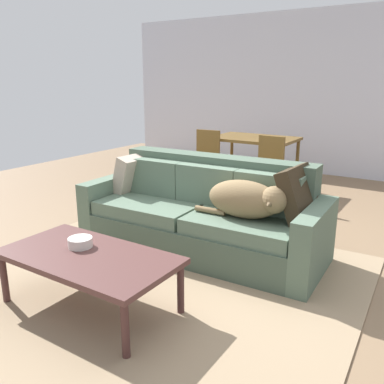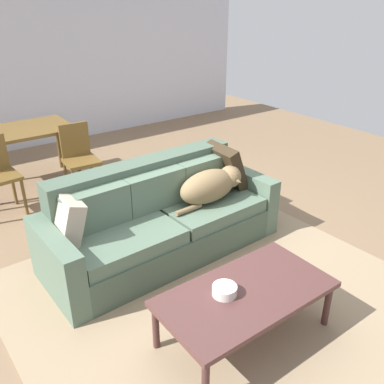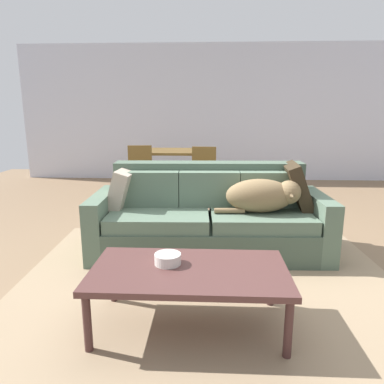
# 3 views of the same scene
# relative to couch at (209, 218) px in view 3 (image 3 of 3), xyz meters

# --- Properties ---
(ground_plane) EXTENTS (10.00, 10.00, 0.00)m
(ground_plane) POSITION_rel_couch_xyz_m (0.14, -0.05, -0.34)
(ground_plane) COLOR #7F6449
(back_partition) EXTENTS (8.00, 0.12, 2.70)m
(back_partition) POSITION_rel_couch_xyz_m (0.14, 3.95, 1.01)
(back_partition) COLOR silver
(back_partition) RESTS_ON ground
(area_rug) EXTENTS (3.26, 3.22, 0.01)m
(area_rug) POSITION_rel_couch_xyz_m (0.00, -0.92, -0.33)
(area_rug) COLOR #967E60
(area_rug) RESTS_ON ground
(couch) EXTENTS (2.32, 0.95, 0.88)m
(couch) POSITION_rel_couch_xyz_m (0.00, 0.00, 0.00)
(couch) COLOR #445646
(couch) RESTS_ON ground
(dog_on_left_cushion) EXTENTS (0.82, 0.34, 0.32)m
(dog_on_left_cushion) POSITION_rel_couch_xyz_m (0.52, -0.14, 0.28)
(dog_on_left_cushion) COLOR olive
(dog_on_left_cushion) RESTS_ON couch
(throw_pillow_by_left_arm) EXTENTS (0.28, 0.41, 0.42)m
(throw_pillow_by_left_arm) POSITION_rel_couch_xyz_m (-0.89, 0.02, 0.29)
(throw_pillow_by_left_arm) COLOR #B4A38F
(throw_pillow_by_left_arm) RESTS_ON couch
(throw_pillow_by_right_arm) EXTENTS (0.30, 0.48, 0.48)m
(throw_pillow_by_right_arm) POSITION_rel_couch_xyz_m (0.88, 0.08, 0.32)
(throw_pillow_by_right_arm) COLOR #302517
(throw_pillow_by_right_arm) RESTS_ON couch
(coffee_table) EXTENTS (1.26, 0.67, 0.42)m
(coffee_table) POSITION_rel_couch_xyz_m (-0.13, -1.34, 0.04)
(coffee_table) COLOR #502F2D
(coffee_table) RESTS_ON ground
(bowl_on_coffee_table) EXTENTS (0.18, 0.18, 0.07)m
(bowl_on_coffee_table) POSITION_rel_couch_xyz_m (-0.27, -1.27, 0.11)
(bowl_on_coffee_table) COLOR silver
(bowl_on_coffee_table) RESTS_ON coffee_table
(dining_table) EXTENTS (1.19, 0.82, 0.77)m
(dining_table) POSITION_rel_couch_xyz_m (-0.56, 2.36, 0.35)
(dining_table) COLOR brown
(dining_table) RESTS_ON ground
(dining_chair_near_left) EXTENTS (0.43, 0.43, 0.89)m
(dining_chair_near_left) POSITION_rel_couch_xyz_m (-1.05, 1.77, 0.17)
(dining_chair_near_left) COLOR brown
(dining_chair_near_left) RESTS_ON ground
(dining_chair_near_right) EXTENTS (0.43, 0.43, 0.88)m
(dining_chair_near_right) POSITION_rel_couch_xyz_m (-0.09, 1.73, 0.15)
(dining_chair_near_right) COLOR brown
(dining_chair_near_right) RESTS_ON ground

